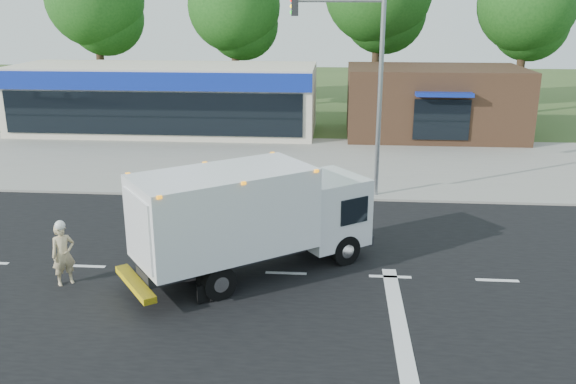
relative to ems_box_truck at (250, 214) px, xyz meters
name	(u,v)px	position (x,y,z in m)	size (l,w,h in m)	color
ground	(286,274)	(1.02, 0.06, -1.84)	(120.00, 120.00, 0.00)	#385123
road_asphalt	(286,273)	(1.02, 0.06, -1.84)	(60.00, 14.00, 0.02)	black
sidewalk	(302,189)	(1.02, 8.26, -1.78)	(60.00, 2.40, 0.12)	gray
parking_apron	(309,157)	(1.02, 14.06, -1.83)	(60.00, 9.00, 0.02)	gray
lane_markings	(332,296)	(2.37, -1.29, -1.82)	(55.20, 7.00, 0.01)	silver
ems_box_truck	(250,214)	(0.00, 0.00, 0.00)	(7.11, 6.05, 3.19)	black
emergency_worker	(63,253)	(-5.05, -1.10, -0.92)	(0.77, 0.74, 1.88)	tan
retail_strip_mall	(165,98)	(-7.98, 19.99, 0.17)	(18.00, 6.20, 4.00)	beige
brown_storefront	(434,102)	(8.02, 20.04, 0.16)	(10.00, 6.70, 4.00)	#382316
traffic_signal_pole	(364,74)	(3.37, 7.66, 3.08)	(3.51, 0.25, 8.00)	gray
background_trees	(308,5)	(0.17, 28.22, 5.54)	(36.77, 7.39, 12.10)	#332114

